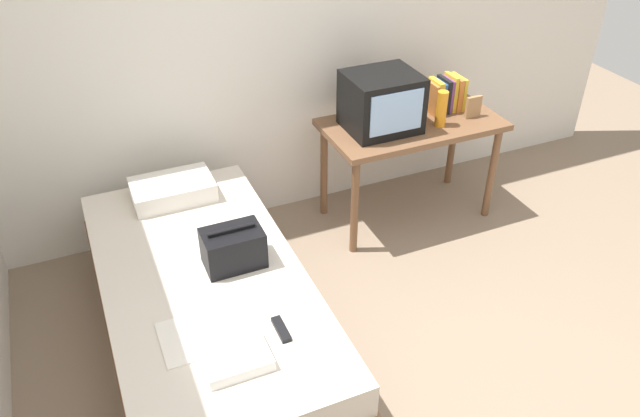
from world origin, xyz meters
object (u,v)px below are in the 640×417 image
(magazine, at_px, (185,339))
(folded_towel, at_px, (236,358))
(picture_frame, at_px, (473,107))
(pillow, at_px, (173,190))
(remote_dark, at_px, (281,329))
(handbag, at_px, (233,248))
(water_bottle, at_px, (441,109))
(tv, at_px, (381,102))
(bed, at_px, (208,313))
(book_row, at_px, (445,94))
(desk, at_px, (411,134))

(magazine, height_order, folded_towel, folded_towel)
(picture_frame, distance_m, pillow, 1.99)
(pillow, distance_m, folded_towel, 1.36)
(magazine, distance_m, remote_dark, 0.43)
(remote_dark, bearing_deg, handbag, 95.53)
(water_bottle, relative_size, handbag, 0.78)
(tv, height_order, picture_frame, tv)
(tv, relative_size, pillow, 0.94)
(bed, relative_size, book_row, 8.28)
(tv, bearing_deg, pillow, 178.19)
(pillow, height_order, remote_dark, pillow)
(water_bottle, distance_m, magazine, 2.18)
(remote_dark, bearing_deg, book_row, 38.07)
(tv, bearing_deg, remote_dark, -132.81)
(pillow, xyz_separation_m, remote_dark, (0.20, -1.27, -0.05))
(bed, xyz_separation_m, folded_towel, (-0.01, -0.61, 0.29))
(magazine, bearing_deg, remote_dark, -16.04)
(picture_frame, bearing_deg, tv, 170.85)
(bed, height_order, desk, desk)
(bed, height_order, water_bottle, water_bottle)
(book_row, relative_size, magazine, 0.83)
(water_bottle, height_order, folded_towel, water_bottle)
(bed, distance_m, picture_frame, 2.15)
(desk, bearing_deg, tv, 178.83)
(desk, distance_m, water_bottle, 0.27)
(desk, bearing_deg, handbag, -154.39)
(book_row, bearing_deg, folded_towel, -143.69)
(remote_dark, bearing_deg, pillow, 99.12)
(water_bottle, relative_size, folded_towel, 0.83)
(magazine, distance_m, folded_towel, 0.27)
(pillow, bearing_deg, folded_towel, -91.48)
(pillow, distance_m, handbag, 0.75)
(bed, xyz_separation_m, desk, (1.60, 0.70, 0.38))
(desk, xyz_separation_m, magazine, (-1.78, -1.10, -0.11))
(folded_towel, bearing_deg, book_row, 36.31)
(magazine, bearing_deg, tv, 35.64)
(bed, relative_size, handbag, 6.67)
(bed, bearing_deg, picture_frame, 16.96)
(desk, relative_size, pillow, 2.49)
(bed, bearing_deg, remote_dark, -66.30)
(tv, xyz_separation_m, book_row, (0.52, 0.07, -0.07))
(book_row, height_order, pillow, book_row)
(book_row, bearing_deg, remote_dark, -141.93)
(desk, bearing_deg, remote_dark, -138.29)
(water_bottle, relative_size, remote_dark, 1.50)
(water_bottle, xyz_separation_m, handbag, (-1.56, -0.57, -0.22))
(picture_frame, bearing_deg, water_bottle, -175.97)
(desk, bearing_deg, folded_towel, -140.70)
(tv, relative_size, magazine, 1.52)
(book_row, height_order, handbag, book_row)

